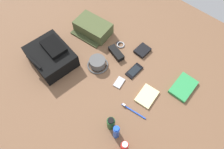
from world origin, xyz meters
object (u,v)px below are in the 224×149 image
Objects in this scene: paperback_novel at (183,87)px; wristwatch at (120,45)px; shampoo_bottle at (111,123)px; media_player at (119,83)px; cell_phone at (134,71)px; sunglasses_case at (116,53)px; toiletry_pouch at (93,28)px; notepad at (147,96)px; bucket_hat at (98,63)px; backpack at (51,56)px; deodorant_spray at (116,132)px; toothbrush at (132,110)px; sunscreen_spray at (124,146)px; wallet at (142,50)px.

wristwatch is at bearing 0.82° from paperback_novel.
shampoo_bottle reaches higher than media_player.
sunglasses_case reaches higher than cell_phone.
toiletry_pouch is 3.19× the size of media_player.
notepad is at bearing 152.95° from wristwatch.
bucket_hat is at bearing 30.82° from cell_phone.
toiletry_pouch is (-0.03, -0.40, -0.02)m from backpack.
toiletry_pouch is at bearing -24.91° from media_player.
backpack is 0.53m from wristwatch.
toothbrush is (0.02, -0.19, -0.08)m from deodorant_spray.
bucket_hat is 1.68× the size of media_player.
wristwatch is at bearing -41.35° from toothbrush.
toiletry_pouch is 2.34× the size of shampoo_bottle.
sunglasses_case is (0.17, -0.17, 0.01)m from media_player.
deodorant_spray is at bearing 114.92° from cell_phone.
toothbrush is at bearing 125.91° from cell_phone.
sunscreen_spray reaches higher than paperback_novel.
notepad reaches higher than cell_phone.
wallet is (0.20, -0.59, -0.05)m from shampoo_bottle.
toothbrush reaches higher than wristwatch.
sunscreen_spray reaches higher than bucket_hat.
backpack is at bearing 57.98° from wristwatch.
paperback_novel is 2.14× the size of media_player.
deodorant_spray is at bearing 143.70° from toiletry_pouch.
bucket_hat is 0.90× the size of deodorant_spray.
backpack reaches higher than bucket_hat.
wristwatch is 0.65× the size of wallet.
toothbrush is at bearing 154.60° from toiletry_pouch.
bucket_hat is (-0.27, -0.19, -0.03)m from backpack.
deodorant_spray reaches higher than sunglasses_case.
wallet reaches higher than cell_phone.
toothbrush is at bearing -82.59° from deodorant_spray.
bucket_hat is 0.79× the size of paperback_novel.
cell_phone is at bearing -33.24° from notepad.
shampoo_bottle reaches higher than cell_phone.
toiletry_pouch is 0.84m from deodorant_spray.
sunscreen_spray is 0.68m from sunglasses_case.
deodorant_spray is 1.37× the size of shampoo_bottle.
backpack is 2.01× the size of toothbrush.
shampoo_bottle reaches higher than toothbrush.
deodorant_spray reaches higher than wallet.
cell_phone is (0.33, 0.12, -0.00)m from paperback_novel.
sunscreen_spray is 0.89× the size of cell_phone.
sunglasses_case is (0.39, -0.45, -0.06)m from deodorant_spray.
backpack reaches higher than cell_phone.
paperback_novel is at bearing 174.12° from wallet.
shampoo_bottle is at bearing 143.96° from bucket_hat.
deodorant_spray reaches higher than bucket_hat.
paperback_novel is at bearing -113.62° from toothbrush.
notepad is (-0.25, 0.28, -0.00)m from wallet.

